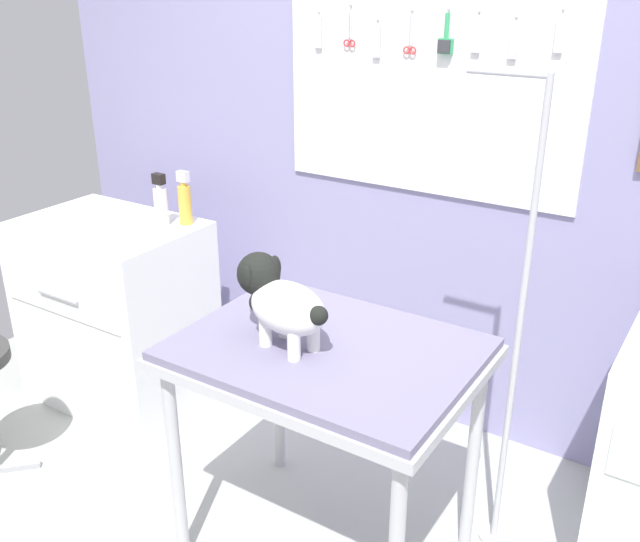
{
  "coord_description": "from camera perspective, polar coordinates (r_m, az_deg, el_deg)",
  "views": [
    {
      "loc": [
        1.15,
        -1.36,
        1.89
      ],
      "look_at": [
        0.09,
        0.3,
        1.06
      ],
      "focal_mm": 39.62,
      "sensor_mm": 36.0,
      "label": 1
    }
  ],
  "objects": [
    {
      "name": "counter_left",
      "position": [
        3.42,
        -16.13,
        -3.22
      ],
      "size": [
        0.8,
        0.58,
        0.88
      ],
      "color": "white",
      "rests_on": "ground"
    },
    {
      "name": "grooming_arm",
      "position": [
        2.37,
        15.35,
        -6.31
      ],
      "size": [
        0.3,
        0.11,
        1.64
      ],
      "color": "#B7B7BC",
      "rests_on": "ground"
    },
    {
      "name": "spray_bottle_short",
      "position": [
        3.13,
        -10.86,
        5.53
      ],
      "size": [
        0.06,
        0.06,
        0.24
      ],
      "color": "gold",
      "rests_on": "counter_left"
    },
    {
      "name": "rear_wall_panel",
      "position": [
        2.97,
        8.93,
        8.36
      ],
      "size": [
        4.0,
        0.11,
        2.3
      ],
      "color": "#8984B1",
      "rests_on": "ground"
    },
    {
      "name": "shampoo_bottle",
      "position": [
        3.13,
        -12.73,
        5.34
      ],
      "size": [
        0.06,
        0.06,
        0.23
      ],
      "color": "white",
      "rests_on": "counter_left"
    },
    {
      "name": "grooming_table",
      "position": [
        2.25,
        0.53,
        -7.87
      ],
      "size": [
        0.94,
        0.7,
        0.82
      ],
      "color": "#B7B7BC",
      "rests_on": "ground"
    },
    {
      "name": "dog",
      "position": [
        2.16,
        -3.31,
        -2.37
      ],
      "size": [
        0.38,
        0.23,
        0.28
      ],
      "color": "white",
      "rests_on": "grooming_table"
    }
  ]
}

